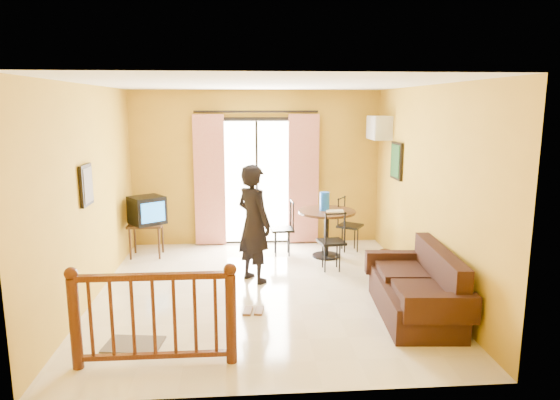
{
  "coord_description": "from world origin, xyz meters",
  "views": [
    {
      "loc": [
        -0.28,
        -6.54,
        2.54
      ],
      "look_at": [
        0.25,
        0.2,
        1.25
      ],
      "focal_mm": 32.0,
      "sensor_mm": 36.0,
      "label": 1
    }
  ],
  "objects": [
    {
      "name": "television",
      "position": [
        -1.87,
        1.79,
        0.8
      ],
      "size": [
        0.69,
        0.68,
        0.46
      ],
      "rotation": [
        0.0,
        0.0,
        0.61
      ],
      "color": "black",
      "rests_on": "tv_table"
    },
    {
      "name": "dining_chairs",
      "position": [
        1.04,
        1.46,
        0.0
      ],
      "size": [
        1.7,
        1.51,
        0.95
      ],
      "color": "black",
      "rests_on": "ground"
    },
    {
      "name": "standing_person",
      "position": [
        -0.11,
        0.45,
        0.86
      ],
      "size": [
        0.71,
        0.74,
        1.72
      ],
      "primitive_type": "imported",
      "rotation": [
        0.0,
        0.0,
        2.26
      ],
      "color": "black",
      "rests_on": "ground"
    },
    {
      "name": "sofa",
      "position": [
        1.85,
        -0.94,
        0.31
      ],
      "size": [
        0.93,
        1.8,
        0.83
      ],
      "rotation": [
        0.0,
        0.0,
        -0.07
      ],
      "color": "black",
      "rests_on": "ground"
    },
    {
      "name": "tv_table",
      "position": [
        -1.9,
        1.8,
        0.49
      ],
      "size": [
        0.57,
        0.47,
        0.57
      ],
      "color": "black",
      "rests_on": "ground"
    },
    {
      "name": "air_conditioner",
      "position": [
        2.09,
        1.95,
        2.15
      ],
      "size": [
        0.31,
        0.6,
        0.4
      ],
      "color": "silver",
      "rests_on": "room_shell"
    },
    {
      "name": "balcony_door",
      "position": [
        0.0,
        2.43,
        1.19
      ],
      "size": [
        2.25,
        0.14,
        2.46
      ],
      "color": "black",
      "rests_on": "ground"
    },
    {
      "name": "room_shell",
      "position": [
        0.0,
        0.0,
        1.7
      ],
      "size": [
        5.0,
        5.0,
        5.0
      ],
      "color": "white",
      "rests_on": "ground"
    },
    {
      "name": "coffee_table",
      "position": [
        1.85,
        0.26,
        0.24
      ],
      "size": [
        0.44,
        0.8,
        0.36
      ],
      "color": "black",
      "rests_on": "ground"
    },
    {
      "name": "dining_table",
      "position": [
        1.14,
        1.52,
        0.64
      ],
      "size": [
        0.96,
        0.96,
        0.8
      ],
      "color": "black",
      "rests_on": "ground"
    },
    {
      "name": "botanical_print",
      "position": [
        2.22,
        1.3,
        1.65
      ],
      "size": [
        0.05,
        0.5,
        0.6
      ],
      "color": "black",
      "rests_on": "room_shell"
    },
    {
      "name": "picture_left",
      "position": [
        -2.22,
        -0.2,
        1.55
      ],
      "size": [
        0.05,
        0.42,
        0.52
      ],
      "color": "black",
      "rests_on": "room_shell"
    },
    {
      "name": "bowl",
      "position": [
        1.85,
        0.46,
        0.38
      ],
      "size": [
        0.22,
        0.22,
        0.06
      ],
      "primitive_type": "imported",
      "rotation": [
        0.0,
        0.0,
        -0.27
      ],
      "color": "brown",
      "rests_on": "coffee_table"
    },
    {
      "name": "serving_tray",
      "position": [
        1.26,
        1.42,
        0.81
      ],
      "size": [
        0.3,
        0.21,
        0.02
      ],
      "primitive_type": "cube",
      "rotation": [
        0.0,
        0.0,
        -0.11
      ],
      "color": "beige",
      "rests_on": "dining_table"
    },
    {
      "name": "ground",
      "position": [
        0.0,
        0.0,
        0.0
      ],
      "size": [
        5.0,
        5.0,
        0.0
      ],
      "primitive_type": "plane",
      "color": "beige",
      "rests_on": "ground"
    },
    {
      "name": "water_jug",
      "position": [
        1.1,
        1.55,
        0.95
      ],
      "size": [
        0.17,
        0.17,
        0.31
      ],
      "primitive_type": "cylinder",
      "color": "blue",
      "rests_on": "dining_table"
    },
    {
      "name": "doormat",
      "position": [
        -1.46,
        -1.47,
        0.01
      ],
      "size": [
        0.65,
        0.48,
        0.02
      ],
      "primitive_type": "cube",
      "rotation": [
        0.0,
        0.0,
        -0.14
      ],
      "color": "#5A5148",
      "rests_on": "ground"
    },
    {
      "name": "stair_balustrade",
      "position": [
        -1.15,
        -1.9,
        0.56
      ],
      "size": [
        1.63,
        0.13,
        1.04
      ],
      "color": "#471E0F",
      "rests_on": "ground"
    },
    {
      "name": "sandals",
      "position": [
        -0.15,
        -0.69,
        0.01
      ],
      "size": [
        0.28,
        0.26,
        0.03
      ],
      "color": "brown",
      "rests_on": "ground"
    }
  ]
}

